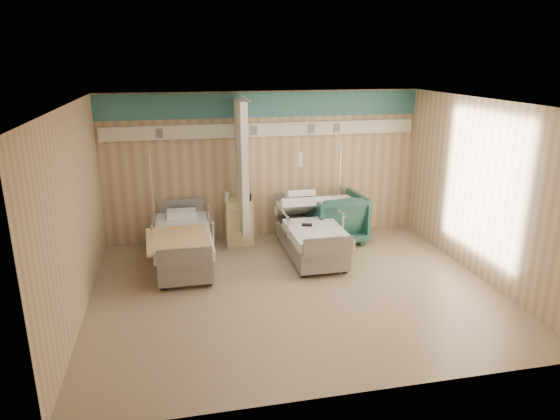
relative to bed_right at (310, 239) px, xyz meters
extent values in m
cube|color=gray|center=(-0.60, -1.30, -0.32)|extent=(6.00, 5.00, 0.00)
cube|color=tan|center=(-0.60, 1.20, 1.08)|extent=(6.00, 0.04, 2.80)
cube|color=tan|center=(-0.60, -3.80, 1.08)|extent=(6.00, 0.04, 2.80)
cube|color=tan|center=(-3.60, -1.30, 1.08)|extent=(0.04, 5.00, 2.80)
cube|color=tan|center=(2.40, -1.30, 1.08)|extent=(0.04, 5.00, 2.80)
cube|color=white|center=(-0.60, -1.30, 2.48)|extent=(6.00, 5.00, 0.04)
cube|color=#327375|center=(-0.60, 1.18, 2.23)|extent=(6.00, 0.04, 0.45)
cube|color=silver|center=(-0.60, 1.15, 1.79)|extent=(5.88, 0.08, 0.25)
cylinder|color=silver|center=(-1.10, 0.30, 2.44)|extent=(0.03, 1.80, 0.03)
cube|color=beige|center=(-1.10, 0.65, 1.19)|extent=(0.12, 0.90, 2.35)
cube|color=beige|center=(-1.15, 0.90, 0.11)|extent=(0.50, 0.48, 0.85)
imported|color=#1F4E47|center=(0.65, 0.60, 0.16)|extent=(1.10, 1.13, 0.94)
cube|color=white|center=(0.67, 0.55, 0.67)|extent=(0.68, 0.62, 0.07)
cylinder|color=silver|center=(0.79, 0.80, -0.30)|extent=(0.33, 0.33, 0.03)
cylinder|color=silver|center=(0.79, 0.80, 0.59)|extent=(0.03, 0.03, 1.81)
cylinder|color=silver|center=(0.79, 0.80, 1.50)|extent=(0.22, 0.03, 0.03)
cylinder|color=silver|center=(-2.68, 0.78, -0.30)|extent=(0.33, 0.33, 0.03)
cylinder|color=silver|center=(-2.68, 0.78, 0.59)|extent=(0.03, 0.03, 1.81)
cylinder|color=silver|center=(-2.68, 0.78, 1.50)|extent=(0.22, 0.03, 0.03)
cube|color=black|center=(-0.12, -0.21, 0.33)|extent=(0.19, 0.12, 0.04)
cube|color=tan|center=(-2.29, -0.46, 0.34)|extent=(1.02, 1.26, 0.04)
cube|color=black|center=(-1.02, 0.83, 0.59)|extent=(0.24, 0.18, 0.12)
cylinder|color=white|center=(-1.35, 0.96, 0.60)|extent=(0.11, 0.11, 0.14)
camera|label=1|loc=(-2.25, -7.99, 3.08)|focal=32.00mm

